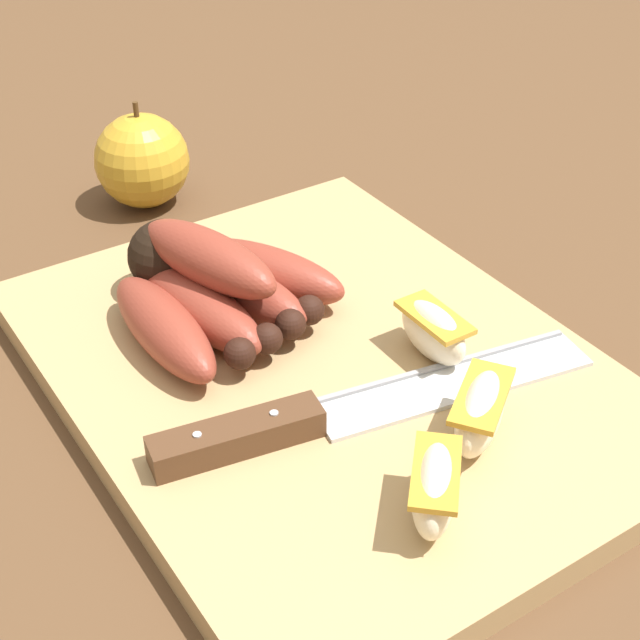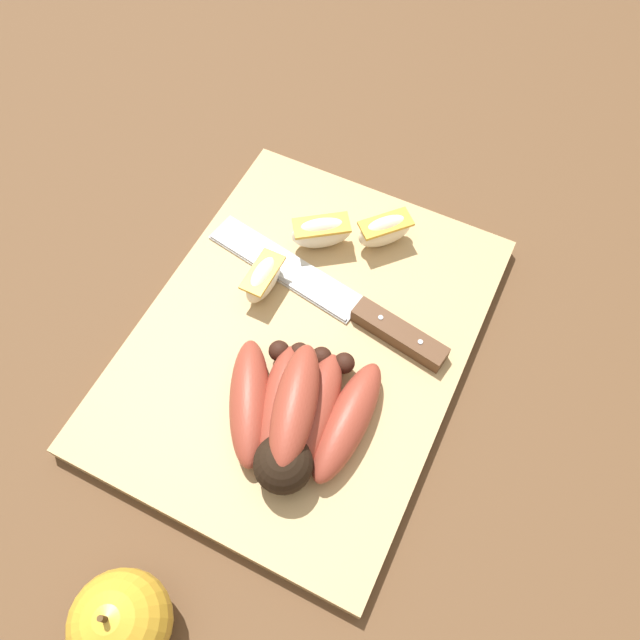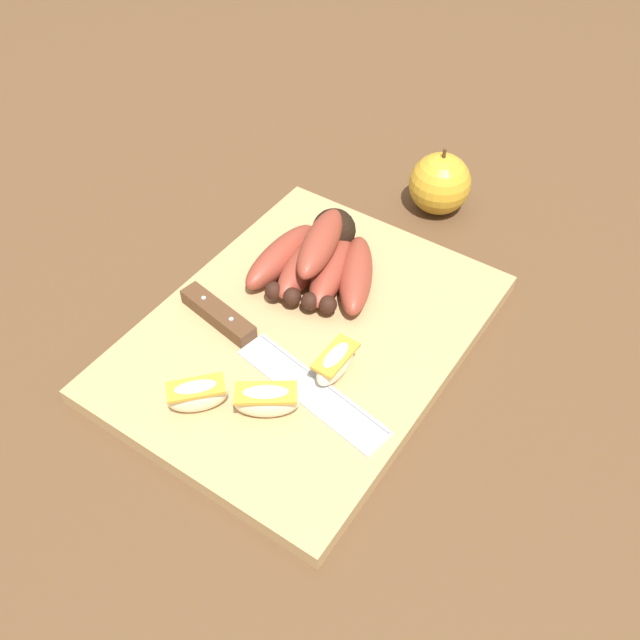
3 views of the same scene
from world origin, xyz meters
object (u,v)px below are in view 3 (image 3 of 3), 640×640
Objects in this scene: apple_wedge_middle at (267,401)px; whole_apple at (439,183)px; chefs_knife at (249,339)px; apple_wedge_far at (197,395)px; banana_bunch at (320,258)px; apple_wedge_near at (335,363)px.

whole_apple reaches higher than apple_wedge_middle.
apple_wedge_far is at bearing -172.93° from chefs_knife.
banana_bunch is 0.21m from whole_apple.
banana_bunch is at bearing 2.53° from apple_wedge_far.
apple_wedge_middle is 0.72× the size of whole_apple.
chefs_knife is at bearing 98.70° from apple_wedge_near.
whole_apple reaches higher than apple_wedge_near.
banana_bunch is at bearing 39.70° from apple_wedge_near.
apple_wedge_far is at bearing 118.49° from apple_wedge_middle.
apple_wedge_near is 0.97× the size of apple_wedge_far.
whole_apple reaches higher than apple_wedge_far.
banana_bunch is 2.31× the size of apple_wedge_middle.
apple_wedge_near reaches higher than chefs_knife.
banana_bunch reaches higher than apple_wedge_far.
apple_wedge_middle is at bearing 159.81° from apple_wedge_near.
whole_apple is (0.43, -0.03, -0.00)m from apple_wedge_far.
banana_bunch is 0.54× the size of chefs_knife.
apple_wedge_far is (-0.22, -0.01, -0.00)m from banana_bunch.
chefs_knife is 4.91× the size of apple_wedge_near.
banana_bunch is 2.58× the size of apple_wedge_far.
banana_bunch reaches higher than chefs_knife.
chefs_knife is 3.09× the size of whole_apple.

